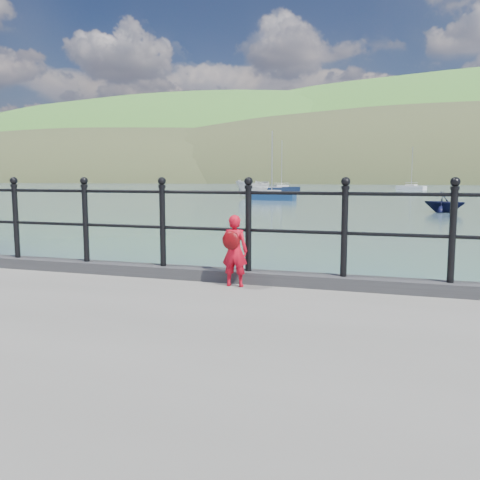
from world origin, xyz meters
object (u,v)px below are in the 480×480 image
(child, at_px, (234,250))
(sailboat_left, at_px, (281,189))
(launch_white, at_px, (253,189))
(sailboat_port, at_px, (272,197))
(launch_navy, at_px, (444,202))
(railing, at_px, (204,217))
(sailboat_deep, at_px, (411,188))

(child, bearing_deg, sailboat_left, -79.59)
(launch_white, distance_m, sailboat_left, 27.60)
(sailboat_port, bearing_deg, sailboat_left, 106.26)
(child, height_order, launch_navy, child)
(launch_navy, height_order, sailboat_port, sailboat_port)
(railing, bearing_deg, sailboat_deep, 87.50)
(sailboat_deep, relative_size, sailboat_port, 1.12)
(sailboat_port, bearing_deg, launch_navy, -36.80)
(sailboat_deep, height_order, sailboat_port, sailboat_deep)
(railing, distance_m, sailboat_port, 44.56)
(railing, height_order, child, railing)
(launch_navy, distance_m, sailboat_port, 20.25)
(sailboat_deep, bearing_deg, sailboat_left, -114.83)
(sailboat_deep, bearing_deg, railing, -63.43)
(launch_navy, bearing_deg, launch_white, 69.86)
(launch_white, bearing_deg, railing, -49.03)
(railing, relative_size, launch_navy, 6.85)
(launch_white, xyz_separation_m, sailboat_port, (3.53, -5.41, -0.66))
(launch_white, relative_size, launch_navy, 1.95)
(sailboat_left, height_order, sailboat_port, sailboat_left)
(railing, distance_m, launch_navy, 30.38)
(child, xyz_separation_m, sailboat_left, (-17.10, 76.51, -1.12))
(sailboat_deep, bearing_deg, launch_white, -83.35)
(child, bearing_deg, sailboat_deep, -94.37)
(launch_navy, xyz_separation_m, sailboat_port, (-15.12, 13.47, -0.36))
(sailboat_port, bearing_deg, railing, -72.14)
(railing, relative_size, sailboat_left, 2.14)
(railing, height_order, launch_white, railing)
(child, distance_m, sailboat_port, 44.94)
(child, xyz_separation_m, sailboat_port, (-10.50, 43.68, -1.12))
(child, xyz_separation_m, sailboat_deep, (3.47, 91.51, -1.11))
(sailboat_port, bearing_deg, sailboat_deep, 78.60)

